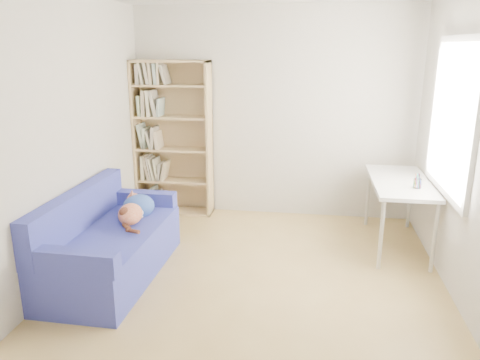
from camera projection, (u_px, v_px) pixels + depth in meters
name	position (u px, v px, depth m)	size (l,w,h in m)	color
ground	(252.00, 286.00, 4.28)	(4.00, 4.00, 0.00)	tan
room_shell	(266.00, 107.00, 3.85)	(3.54, 4.04, 2.62)	silver
sofa	(110.00, 243.00, 4.43)	(0.84, 1.70, 0.83)	navy
bookshelf	(173.00, 145.00, 5.96)	(0.98, 0.30, 1.95)	tan
desk	(400.00, 186.00, 4.96)	(0.59, 1.29, 0.75)	silver
pen_cup	(418.00, 182.00, 4.66)	(0.08, 0.08, 0.16)	white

